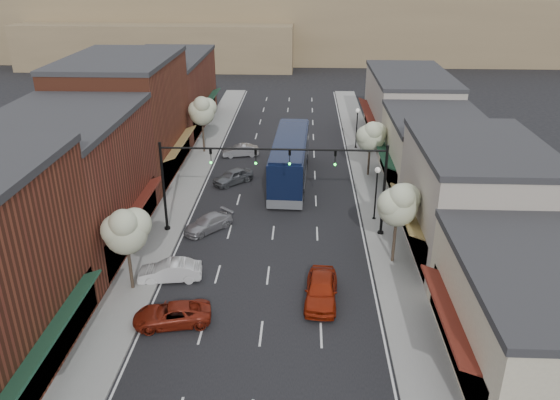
# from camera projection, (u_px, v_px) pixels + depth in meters

# --- Properties ---
(ground) EXTENTS (160.00, 160.00, 0.00)m
(ground) POSITION_uv_depth(u_px,v_px,m) (266.00, 293.00, 33.62)
(ground) COLOR black
(ground) RESTS_ON ground
(sidewalk_left) EXTENTS (2.80, 73.00, 0.15)m
(sidewalk_left) POSITION_uv_depth(u_px,v_px,m) (190.00, 178.00, 50.81)
(sidewalk_left) COLOR gray
(sidewalk_left) RESTS_ON ground
(sidewalk_right) EXTENTS (2.80, 73.00, 0.15)m
(sidewalk_right) POSITION_uv_depth(u_px,v_px,m) (371.00, 181.00, 50.13)
(sidewalk_right) COLOR gray
(sidewalk_right) RESTS_ON ground
(curb_left) EXTENTS (0.25, 73.00, 0.17)m
(curb_left) POSITION_uv_depth(u_px,v_px,m) (204.00, 178.00, 50.75)
(curb_left) COLOR gray
(curb_left) RESTS_ON ground
(curb_right) EXTENTS (0.25, 73.00, 0.17)m
(curb_right) POSITION_uv_depth(u_px,v_px,m) (355.00, 181.00, 50.19)
(curb_right) COLOR gray
(curb_right) RESTS_ON ground
(bldg_left_midnear) EXTENTS (10.14, 14.10, 9.40)m
(bldg_left_midnear) POSITION_uv_depth(u_px,v_px,m) (66.00, 182.00, 37.77)
(bldg_left_midnear) COLOR brown
(bldg_left_midnear) RESTS_ON ground
(bldg_left_midfar) EXTENTS (10.14, 14.10, 10.90)m
(bldg_left_midfar) POSITION_uv_depth(u_px,v_px,m) (126.00, 118.00, 50.24)
(bldg_left_midfar) COLOR brown
(bldg_left_midfar) RESTS_ON ground
(bldg_left_far) EXTENTS (10.14, 18.10, 8.40)m
(bldg_left_far) POSITION_uv_depth(u_px,v_px,m) (168.00, 92.00, 65.34)
(bldg_left_far) COLOR brown
(bldg_left_far) RESTS_ON ground
(bldg_right_near) EXTENTS (9.14, 12.10, 5.90)m
(bldg_right_near) POSITION_uv_depth(u_px,v_px,m) (539.00, 318.00, 26.41)
(bldg_right_near) COLOR beige
(bldg_right_near) RESTS_ON ground
(bldg_right_midnear) EXTENTS (9.14, 12.10, 7.90)m
(bldg_right_midnear) POSITION_uv_depth(u_px,v_px,m) (473.00, 199.00, 36.95)
(bldg_right_midnear) COLOR #A1958A
(bldg_right_midnear) RESTS_ON ground
(bldg_right_midfar) EXTENTS (9.14, 12.10, 6.40)m
(bldg_right_midfar) POSITION_uv_depth(u_px,v_px,m) (434.00, 152.00, 48.20)
(bldg_right_midfar) COLOR beige
(bldg_right_midfar) RESTS_ON ground
(bldg_right_far) EXTENTS (9.14, 16.10, 7.40)m
(bldg_right_far) POSITION_uv_depth(u_px,v_px,m) (408.00, 107.00, 60.77)
(bldg_right_far) COLOR #A1958A
(bldg_right_far) RESTS_ON ground
(hill_far) EXTENTS (120.00, 30.00, 12.00)m
(hill_far) POSITION_uv_depth(u_px,v_px,m) (295.00, 25.00, 113.28)
(hill_far) COLOR #7A6647
(hill_far) RESTS_ON ground
(hill_near) EXTENTS (50.00, 20.00, 8.00)m
(hill_near) POSITION_uv_depth(u_px,v_px,m) (163.00, 42.00, 104.15)
(hill_near) COLOR #7A6647
(hill_near) RESTS_ON ground
(signal_mast_right) EXTENTS (8.22, 0.46, 7.00)m
(signal_mast_right) POSITION_uv_depth(u_px,v_px,m) (352.00, 177.00, 38.81)
(signal_mast_right) COLOR black
(signal_mast_right) RESTS_ON ground
(signal_mast_left) EXTENTS (8.22, 0.46, 7.00)m
(signal_mast_left) POSITION_uv_depth(u_px,v_px,m) (195.00, 174.00, 39.26)
(signal_mast_left) COLOR black
(signal_mast_left) RESTS_ON ground
(tree_right_near) EXTENTS (2.85, 2.65, 5.95)m
(tree_right_near) POSITION_uv_depth(u_px,v_px,m) (399.00, 203.00, 35.07)
(tree_right_near) COLOR #47382B
(tree_right_near) RESTS_ON ground
(tree_right_far) EXTENTS (2.85, 2.65, 5.43)m
(tree_right_far) POSITION_uv_depth(u_px,v_px,m) (371.00, 136.00, 49.85)
(tree_right_far) COLOR #47382B
(tree_right_far) RESTS_ON ground
(tree_left_near) EXTENTS (2.85, 2.65, 5.69)m
(tree_left_near) POSITION_uv_depth(u_px,v_px,m) (126.00, 229.00, 32.18)
(tree_left_near) COLOR #47382B
(tree_left_near) RESTS_ON ground
(tree_left_far) EXTENTS (2.85, 2.65, 6.13)m
(tree_left_far) POSITION_uv_depth(u_px,v_px,m) (202.00, 110.00, 55.74)
(tree_left_far) COLOR #47382B
(tree_left_far) RESTS_ON ground
(lamp_post_near) EXTENTS (0.44, 0.44, 4.44)m
(lamp_post_near) POSITION_uv_depth(u_px,v_px,m) (377.00, 185.00, 41.66)
(lamp_post_near) COLOR black
(lamp_post_near) RESTS_ON ground
(lamp_post_far) EXTENTS (0.44, 0.44, 4.44)m
(lamp_post_far) POSITION_uv_depth(u_px,v_px,m) (357.00, 122.00, 57.63)
(lamp_post_far) COLOR black
(lamp_post_far) RESTS_ON ground
(coach_bus) EXTENTS (3.45, 13.55, 4.11)m
(coach_bus) POSITION_uv_depth(u_px,v_px,m) (290.00, 159.00, 49.54)
(coach_bus) COLOR black
(coach_bus) RESTS_ON ground
(red_hatchback) EXTENTS (2.20, 4.81, 1.60)m
(red_hatchback) POSITION_uv_depth(u_px,v_px,m) (321.00, 290.00, 32.50)
(red_hatchback) COLOR maroon
(red_hatchback) RESTS_ON ground
(parked_car_a) EXTENTS (4.66, 2.82, 1.21)m
(parked_car_a) POSITION_uv_depth(u_px,v_px,m) (172.00, 314.00, 30.57)
(parked_car_a) COLOR maroon
(parked_car_a) RESTS_ON ground
(parked_car_b) EXTENTS (4.16, 1.94, 1.32)m
(parked_car_b) POSITION_uv_depth(u_px,v_px,m) (170.00, 271.00, 34.69)
(parked_car_b) COLOR silver
(parked_car_b) RESTS_ON ground
(parked_car_c) EXTENTS (3.93, 4.11, 1.17)m
(parked_car_c) POSITION_uv_depth(u_px,v_px,m) (208.00, 223.00, 41.09)
(parked_car_c) COLOR #99989D
(parked_car_c) RESTS_ON ground
(parked_car_d) EXTENTS (3.89, 3.87, 1.33)m
(parked_car_d) POSITION_uv_depth(u_px,v_px,m) (233.00, 176.00, 49.61)
(parked_car_d) COLOR #5B5E63
(parked_car_d) RESTS_ON ground
(parked_car_e) EXTENTS (3.92, 2.02, 1.23)m
(parked_car_e) POSITION_uv_depth(u_px,v_px,m) (240.00, 150.00, 56.43)
(parked_car_e) COLOR #A4A4AA
(parked_car_e) RESTS_ON ground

